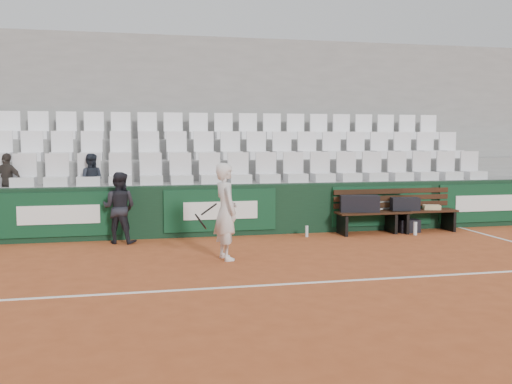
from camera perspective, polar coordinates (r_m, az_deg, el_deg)
The scene contains 22 objects.
ground at distance 7.58m, azimuth 2.51°, elevation -9.24°, with size 80.00×80.00×0.00m, color #AB4E26.
court_baseline at distance 7.58m, azimuth 2.51°, elevation -9.22°, with size 18.00×0.06×0.01m, color white.
back_barrier at distance 11.34m, azimuth -2.35°, elevation -1.79°, with size 18.00×0.34×1.00m.
grandstand_tier_front at distance 11.95m, azimuth -3.20°, elevation -1.44°, with size 18.00×0.95×1.00m, color gray.
grandstand_tier_mid at distance 12.86m, azimuth -3.89°, elevation 0.05°, with size 18.00×0.95×1.45m, color gray.
grandstand_tier_back at distance 13.77m, azimuth -4.48°, elevation 1.33°, with size 18.00×0.95×1.90m, color gray.
grandstand_rear_wall at distance 14.36m, azimuth -4.86°, elevation 6.48°, with size 18.00×0.30×4.40m, color gray.
seat_row_front at distance 11.71m, azimuth -3.09°, elevation 2.43°, with size 11.90×0.44×0.63m, color silver.
seat_row_mid at distance 12.63m, azimuth -3.80°, elevation 4.68°, with size 11.90×0.44×0.63m, color white.
seat_row_back at distance 13.57m, azimuth -4.42°, elevation 6.62°, with size 11.90×0.44×0.63m, color white.
bench_left at distance 11.73m, azimuth 11.59°, elevation -3.02°, with size 1.50×0.56×0.45m, color black.
bench_right at distance 12.26m, azimuth 16.08°, elevation -2.76°, with size 1.50×0.56×0.45m, color #351C10.
sports_bag_left at distance 11.61m, azimuth 10.30°, elevation -1.14°, with size 0.77×0.33×0.33m, color black.
sports_bag_right at distance 12.04m, azimuth 14.67°, elevation -1.16°, with size 0.56×0.26×0.26m, color black.
towel at distance 12.35m, azimuth 17.16°, elevation -1.47°, with size 0.33×0.24×0.09m, color tan.
sports_bag_ground at distance 12.09m, azimuth 14.97°, elevation -3.29°, with size 0.43×0.26×0.26m, color black.
water_bottle_near at distance 11.18m, azimuth 5.10°, elevation -3.93°, with size 0.06×0.06×0.22m, color silver.
water_bottle_far at distance 11.77m, azimuth 15.63°, elevation -3.54°, with size 0.07×0.07×0.26m, color silver.
tennis_player at distance 9.00m, azimuth -3.05°, elevation -1.96°, with size 0.73×0.62×1.53m.
ball_kid at distance 10.71m, azimuth -13.52°, elevation -1.53°, with size 0.64×0.50×1.31m, color black.
spectator_b at distance 11.82m, azimuth -23.66°, elevation 3.14°, with size 0.64×0.27×1.09m, color #302B27.
spectator_c at distance 11.62m, azimuth -16.27°, elevation 3.30°, with size 0.52×0.41×1.07m, color #1D222C.
Camera 1 is at (-1.90, -7.09, 1.91)m, focal length 40.00 mm.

